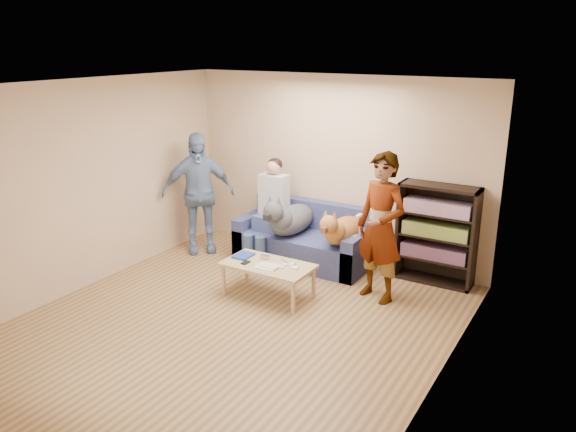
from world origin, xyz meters
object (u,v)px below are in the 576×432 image
Objects in this scene: dog_tan at (341,230)px; coffee_table at (268,267)px; person_seated at (270,206)px; person_standing_left at (198,193)px; dog_gray at (289,219)px; bookshelf at (437,232)px; camera_silver at (265,257)px; sofa at (305,242)px; person_standing_right at (381,228)px; notebook_blue at (244,256)px.

dog_tan reaches higher than coffee_table.
person_seated reaches higher than coffee_table.
person_standing_left reaches higher than dog_gray.
dog_tan is at bearing -160.65° from bookshelf.
dog_tan is (0.58, 0.96, 0.18)m from camera_silver.
sofa is 0.75m from dog_tan.
person_seated reaches higher than dog_gray.
bookshelf is (1.62, 1.48, 0.31)m from coffee_table.
sofa is 1.65× the size of dog_tan.
person_standing_right is 1.24× the size of person_seated.
person_seated is at bearing 168.52° from dog_gray.
dog_tan is (0.86, 1.03, 0.19)m from notebook_blue.
dog_tan is 1.05× the size of coffee_table.
person_standing_left reaches higher than notebook_blue.
camera_silver is 0.06× the size of sofa.
person_seated is at bearing 177.65° from dog_tan.
coffee_table is at bearing -81.92° from sofa.
coffee_table is 0.85× the size of bookshelf.
person_standing_left is 3.42m from bookshelf.
person_standing_right reaches higher than notebook_blue.
dog_tan is at bearing 49.96° from notebook_blue.
person_seated is 1.13× the size of bookshelf.
bookshelf is at bearing 12.44° from dog_gray.
dog_tan is 1.20m from coffee_table.
person_standing_left is 1.38× the size of bookshelf.
sofa is 1.50× the size of dog_gray.
person_standing_left is 0.94× the size of sofa.
person_standing_left reaches higher than person_seated.
notebook_blue is 1.03m from dog_gray.
coffee_table is at bearing -113.24° from dog_tan.
person_standing_right is at bearing -117.19° from bookshelf.
person_standing_right is 1.45m from coffee_table.
person_seated reaches higher than notebook_blue.
camera_silver is at bearing 135.00° from coffee_table.
person_standing_right is at bearing 28.09° from coffee_table.
person_seated is 0.37m from dog_gray.
bookshelf reaches higher than camera_silver.
sofa is (-0.06, 1.13, -0.16)m from camera_silver.
dog_gray is 0.98× the size of bookshelf.
notebook_blue is 1.35m from dog_tan.
dog_gray reaches higher than coffee_table.
person_standing_right is 0.98m from bookshelf.
dog_gray is at bearing -33.70° from person_standing_left.
coffee_table is at bearing -72.48° from dog_gray.
notebook_blue is at bearing -100.51° from sofa.
person_standing_left is 1.55× the size of dog_tan.
sofa is 1.73× the size of coffee_table.
camera_silver is at bearing -140.50° from person_standing_right.
person_seated is (-1.87, 0.49, -0.13)m from person_standing_right.
person_standing_left is 1.43m from dog_gray.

